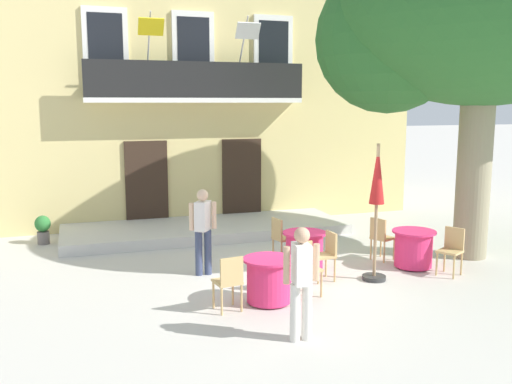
{
  "coord_description": "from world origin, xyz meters",
  "views": [
    {
      "loc": [
        -4.02,
        -9.69,
        3.28
      ],
      "look_at": [
        -0.15,
        2.07,
        1.3
      ],
      "focal_mm": 39.32,
      "sensor_mm": 36.0,
      "label": 1
    }
  ],
  "objects_px": {
    "cafe_chair_middle_1": "(281,236)",
    "cafe_table_front": "(269,280)",
    "cafe_umbrella": "(377,192)",
    "cafe_chair_middle_0": "(326,252)",
    "pedestrian_mid_plaza": "(203,227)",
    "cafe_table_near_tree": "(413,249)",
    "cafe_chair_near_tree_0": "(452,248)",
    "cafe_chair_near_tree_1": "(381,236)",
    "cafe_chair_front_1": "(229,279)",
    "cafe_table_middle": "(304,250)",
    "cafe_chair_front_0": "(305,265)",
    "ground_planter_left": "(43,228)",
    "plane_tree": "(478,22)",
    "pedestrian_near_entrance": "(301,277)"
  },
  "relations": [
    {
      "from": "cafe_chair_middle_1",
      "to": "cafe_table_front",
      "type": "relative_size",
      "value": 1.05
    },
    {
      "from": "cafe_umbrella",
      "to": "cafe_chair_middle_0",
      "type": "bearing_deg",
      "value": 162.03
    },
    {
      "from": "cafe_umbrella",
      "to": "pedestrian_mid_plaza",
      "type": "relative_size",
      "value": 1.53
    },
    {
      "from": "cafe_chair_middle_1",
      "to": "cafe_table_near_tree",
      "type": "bearing_deg",
      "value": -28.88
    },
    {
      "from": "cafe_chair_middle_0",
      "to": "cafe_chair_near_tree_0",
      "type": "bearing_deg",
      "value": -10.44
    },
    {
      "from": "cafe_chair_near_tree_1",
      "to": "cafe_chair_front_1",
      "type": "height_order",
      "value": "same"
    },
    {
      "from": "cafe_table_near_tree",
      "to": "pedestrian_mid_plaza",
      "type": "relative_size",
      "value": 0.52
    },
    {
      "from": "cafe_table_front",
      "to": "pedestrian_mid_plaza",
      "type": "height_order",
      "value": "pedestrian_mid_plaza"
    },
    {
      "from": "cafe_chair_middle_1",
      "to": "cafe_umbrella",
      "type": "xyz_separation_m",
      "value": [
        1.2,
        -1.75,
        1.14
      ]
    },
    {
      "from": "cafe_chair_near_tree_1",
      "to": "cafe_table_middle",
      "type": "relative_size",
      "value": 1.05
    },
    {
      "from": "cafe_table_near_tree",
      "to": "cafe_chair_middle_1",
      "type": "height_order",
      "value": "cafe_chair_middle_1"
    },
    {
      "from": "cafe_chair_middle_0",
      "to": "cafe_chair_front_0",
      "type": "relative_size",
      "value": 1.0
    },
    {
      "from": "cafe_chair_front_0",
      "to": "ground_planter_left",
      "type": "xyz_separation_m",
      "value": [
        -4.45,
        5.15,
        -0.15
      ]
    },
    {
      "from": "plane_tree",
      "to": "cafe_table_front",
      "type": "relative_size",
      "value": 7.97
    },
    {
      "from": "cafe_chair_near_tree_0",
      "to": "cafe_table_front",
      "type": "bearing_deg",
      "value": -174.64
    },
    {
      "from": "cafe_chair_near_tree_0",
      "to": "pedestrian_mid_plaza",
      "type": "xyz_separation_m",
      "value": [
        -4.53,
        1.48,
        0.41
      ]
    },
    {
      "from": "cafe_chair_near_tree_1",
      "to": "cafe_table_near_tree",
      "type": "bearing_deg",
      "value": -61.74
    },
    {
      "from": "cafe_table_middle",
      "to": "pedestrian_near_entrance",
      "type": "bearing_deg",
      "value": -113.91
    },
    {
      "from": "cafe_table_middle",
      "to": "cafe_chair_middle_0",
      "type": "xyz_separation_m",
      "value": [
        0.12,
        -0.74,
        0.14
      ]
    },
    {
      "from": "cafe_table_near_tree",
      "to": "cafe_table_front",
      "type": "bearing_deg",
      "value": -163.98
    },
    {
      "from": "cafe_chair_near_tree_1",
      "to": "pedestrian_mid_plaza",
      "type": "distance_m",
      "value": 3.77
    },
    {
      "from": "cafe_table_near_tree",
      "to": "cafe_chair_middle_1",
      "type": "bearing_deg",
      "value": 151.12
    },
    {
      "from": "cafe_table_front",
      "to": "cafe_chair_front_1",
      "type": "xyz_separation_m",
      "value": [
        -0.73,
        -0.18,
        0.14
      ]
    },
    {
      "from": "plane_tree",
      "to": "cafe_chair_near_tree_0",
      "type": "relative_size",
      "value": 7.56
    },
    {
      "from": "cafe_chair_near_tree_1",
      "to": "cafe_chair_middle_0",
      "type": "relative_size",
      "value": 1.0
    },
    {
      "from": "cafe_table_middle",
      "to": "cafe_chair_front_1",
      "type": "xyz_separation_m",
      "value": [
        -2.03,
        -1.74,
        0.14
      ]
    },
    {
      "from": "plane_tree",
      "to": "cafe_chair_near_tree_1",
      "type": "height_order",
      "value": "plane_tree"
    },
    {
      "from": "cafe_chair_middle_1",
      "to": "cafe_umbrella",
      "type": "relative_size",
      "value": 0.36
    },
    {
      "from": "cafe_table_middle",
      "to": "cafe_table_front",
      "type": "distance_m",
      "value": 2.02
    },
    {
      "from": "cafe_chair_near_tree_1",
      "to": "ground_planter_left",
      "type": "height_order",
      "value": "cafe_chair_near_tree_1"
    },
    {
      "from": "cafe_chair_middle_0",
      "to": "ground_planter_left",
      "type": "distance_m",
      "value": 6.85
    },
    {
      "from": "cafe_chair_middle_1",
      "to": "pedestrian_mid_plaza",
      "type": "distance_m",
      "value": 1.86
    },
    {
      "from": "cafe_chair_front_0",
      "to": "ground_planter_left",
      "type": "distance_m",
      "value": 6.81
    },
    {
      "from": "cafe_chair_near_tree_0",
      "to": "ground_planter_left",
      "type": "height_order",
      "value": "cafe_chair_near_tree_0"
    },
    {
      "from": "cafe_chair_front_0",
      "to": "pedestrian_mid_plaza",
      "type": "xyz_separation_m",
      "value": [
        -1.41,
        1.65,
        0.41
      ]
    },
    {
      "from": "cafe_chair_near_tree_0",
      "to": "cafe_table_front",
      "type": "xyz_separation_m",
      "value": [
        -3.85,
        -0.36,
        -0.14
      ]
    },
    {
      "from": "cafe_chair_middle_1",
      "to": "cafe_chair_front_1",
      "type": "relative_size",
      "value": 1.0
    },
    {
      "from": "cafe_chair_near_tree_0",
      "to": "cafe_table_middle",
      "type": "bearing_deg",
      "value": 154.94
    },
    {
      "from": "cafe_chair_front_0",
      "to": "ground_planter_left",
      "type": "height_order",
      "value": "cafe_chair_front_0"
    },
    {
      "from": "cafe_table_middle",
      "to": "cafe_chair_front_1",
      "type": "height_order",
      "value": "cafe_chair_front_1"
    },
    {
      "from": "cafe_chair_near_tree_1",
      "to": "cafe_table_front",
      "type": "distance_m",
      "value": 3.48
    },
    {
      "from": "cafe_chair_near_tree_0",
      "to": "cafe_table_front",
      "type": "height_order",
      "value": "cafe_chair_near_tree_0"
    },
    {
      "from": "ground_planter_left",
      "to": "pedestrian_near_entrance",
      "type": "xyz_separation_m",
      "value": [
        3.64,
        -6.88,
        0.53
      ]
    },
    {
      "from": "cafe_chair_near_tree_0",
      "to": "cafe_chair_near_tree_1",
      "type": "xyz_separation_m",
      "value": [
        -0.78,
        1.29,
        0.0
      ]
    },
    {
      "from": "cafe_chair_middle_0",
      "to": "plane_tree",
      "type": "bearing_deg",
      "value": 8.98
    },
    {
      "from": "cafe_chair_near_tree_1",
      "to": "cafe_chair_front_0",
      "type": "bearing_deg",
      "value": -147.97
    },
    {
      "from": "cafe_chair_near_tree_1",
      "to": "cafe_chair_middle_0",
      "type": "xyz_separation_m",
      "value": [
        -1.65,
        -0.84,
        0.0
      ]
    },
    {
      "from": "plane_tree",
      "to": "pedestrian_mid_plaza",
      "type": "bearing_deg",
      "value": 175.21
    },
    {
      "from": "cafe_chair_near_tree_0",
      "to": "cafe_table_front",
      "type": "distance_m",
      "value": 3.87
    },
    {
      "from": "cafe_table_front",
      "to": "pedestrian_near_entrance",
      "type": "height_order",
      "value": "pedestrian_near_entrance"
    }
  ]
}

